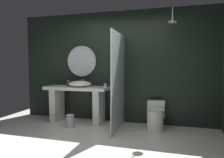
% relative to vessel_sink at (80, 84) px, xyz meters
% --- Properties ---
extents(ground_plane, '(5.76, 5.76, 0.00)m').
position_rel_vessel_sink_xyz_m(ground_plane, '(0.75, -1.52, -0.91)').
color(ground_plane, silver).
extents(back_wall_panel, '(4.80, 0.10, 2.60)m').
position_rel_vessel_sink_xyz_m(back_wall_panel, '(0.75, 0.38, 0.39)').
color(back_wall_panel, black).
rests_on(back_wall_panel, ground_plane).
extents(vanity_counter, '(1.51, 0.55, 0.84)m').
position_rel_vessel_sink_xyz_m(vanity_counter, '(-0.08, 0.03, -0.38)').
color(vanity_counter, silver).
rests_on(vanity_counter, ground_plane).
extents(vessel_sink, '(0.55, 0.45, 0.17)m').
position_rel_vessel_sink_xyz_m(vessel_sink, '(0.00, 0.00, 0.00)').
color(vessel_sink, white).
rests_on(vessel_sink, vanity_counter).
extents(tumbler_cup, '(0.07, 0.07, 0.09)m').
position_rel_vessel_sink_xyz_m(tumbler_cup, '(0.60, 0.06, -0.03)').
color(tumbler_cup, silver).
rests_on(tumbler_cup, vanity_counter).
extents(soap_dispenser, '(0.07, 0.07, 0.14)m').
position_rel_vessel_sink_xyz_m(soap_dispenser, '(-0.34, 0.06, -0.01)').
color(soap_dispenser, '#3D3323').
rests_on(soap_dispenser, vanity_counter).
extents(round_wall_mirror, '(0.76, 0.04, 0.76)m').
position_rel_vessel_sink_xyz_m(round_wall_mirror, '(-0.08, 0.29, 0.53)').
color(round_wall_mirror, '#B7B7BC').
extents(shower_glass_panel, '(0.02, 1.10, 2.02)m').
position_rel_vessel_sink_xyz_m(shower_glass_panel, '(0.97, -0.22, 0.09)').
color(shower_glass_panel, silver).
rests_on(shower_glass_panel, ground_plane).
extents(rain_shower_head, '(0.17, 0.17, 0.31)m').
position_rel_vessel_sink_xyz_m(rain_shower_head, '(2.04, -0.05, 1.32)').
color(rain_shower_head, '#B7B7BC').
extents(toilet, '(0.37, 0.54, 0.58)m').
position_rel_vessel_sink_xyz_m(toilet, '(1.73, -0.01, -0.64)').
color(toilet, white).
rests_on(toilet, ground_plane).
extents(waste_bin, '(0.18, 0.18, 0.29)m').
position_rel_vessel_sink_xyz_m(waste_bin, '(-0.06, -0.40, -0.77)').
color(waste_bin, '#B7B7BC').
rests_on(waste_bin, ground_plane).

